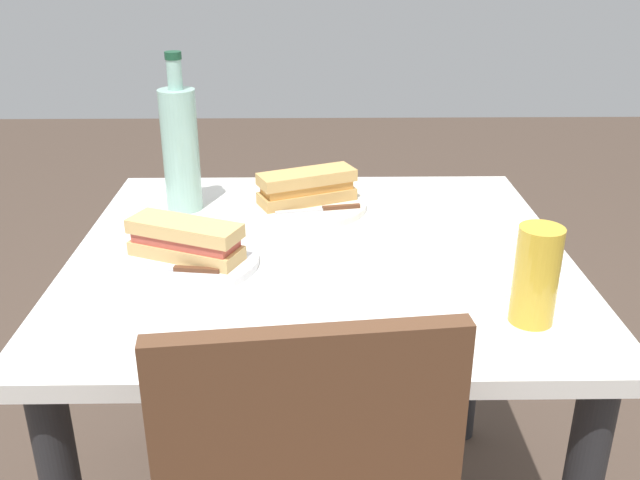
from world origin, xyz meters
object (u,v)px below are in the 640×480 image
(water_bottle, at_px, (180,147))
(beer_glass, at_px, (536,276))
(baguette_sandwich_near, at_px, (307,187))
(plate_far, at_px, (187,261))
(knife_near, at_px, (323,209))
(plate_near, at_px, (307,205))
(knife_far, at_px, (175,269))
(dining_table, at_px, (320,308))
(baguette_sandwich_far, at_px, (186,240))

(water_bottle, distance_m, beer_glass, 0.78)
(baguette_sandwich_near, height_order, plate_far, baguette_sandwich_near)
(knife_near, bearing_deg, water_bottle, -10.25)
(baguette_sandwich_near, distance_m, water_bottle, 0.28)
(baguette_sandwich_near, relative_size, knife_near, 1.22)
(baguette_sandwich_near, height_order, water_bottle, water_bottle)
(plate_near, relative_size, plate_far, 1.00)
(beer_glass, bearing_deg, water_bottle, -38.91)
(plate_near, xyz_separation_m, beer_glass, (-0.34, 0.49, 0.07))
(knife_far, bearing_deg, dining_table, -155.36)
(knife_near, distance_m, water_bottle, 0.32)
(dining_table, bearing_deg, water_bottle, -37.55)
(knife_near, bearing_deg, dining_table, 86.77)
(plate_far, bearing_deg, beer_glass, 159.56)
(baguette_sandwich_far, distance_m, beer_glass, 0.60)
(dining_table, distance_m, knife_near, 0.22)
(plate_near, xyz_separation_m, baguette_sandwich_far, (0.21, 0.28, 0.04))
(plate_far, xyz_separation_m, baguette_sandwich_far, (0.00, 0.00, 0.04))
(baguette_sandwich_near, height_order, knife_far, baguette_sandwich_near)
(dining_table, relative_size, baguette_sandwich_near, 4.22)
(plate_near, bearing_deg, plate_far, 52.46)
(dining_table, distance_m, knife_far, 0.31)
(dining_table, height_order, baguette_sandwich_far, baguette_sandwich_far)
(plate_far, distance_m, knife_far, 0.06)
(knife_near, bearing_deg, baguette_sandwich_far, 42.52)
(baguette_sandwich_near, distance_m, knife_far, 0.41)
(beer_glass, bearing_deg, knife_near, -54.63)
(baguette_sandwich_far, distance_m, water_bottle, 0.30)
(dining_table, xyz_separation_m, plate_near, (0.02, -0.22, 0.13))
(dining_table, height_order, baguette_sandwich_near, baguette_sandwich_near)
(plate_far, bearing_deg, plate_near, -127.54)
(baguette_sandwich_far, height_order, knife_far, baguette_sandwich_far)
(knife_near, distance_m, knife_far, 0.38)
(baguette_sandwich_near, bearing_deg, plate_far, 52.46)
(knife_far, relative_size, water_bottle, 0.54)
(dining_table, xyz_separation_m, knife_far, (0.25, 0.12, 0.14))
(plate_near, relative_size, water_bottle, 0.78)
(baguette_sandwich_far, bearing_deg, beer_glass, 159.56)
(knife_near, relative_size, water_bottle, 0.54)
(water_bottle, bearing_deg, knife_far, 96.26)
(knife_near, distance_m, baguette_sandwich_far, 0.34)
(dining_table, height_order, water_bottle, water_bottle)
(plate_near, xyz_separation_m, baguette_sandwich_near, (0.00, 0.00, 0.04))
(plate_near, xyz_separation_m, knife_near, (-0.03, 0.05, 0.01))
(plate_far, height_order, beer_glass, beer_glass)
(baguette_sandwich_near, bearing_deg, water_bottle, -0.56)
(plate_far, bearing_deg, water_bottle, -80.19)
(baguette_sandwich_near, xyz_separation_m, knife_far, (0.23, 0.33, -0.03))
(water_bottle, bearing_deg, knife_near, 169.75)
(baguette_sandwich_far, bearing_deg, dining_table, -165.81)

